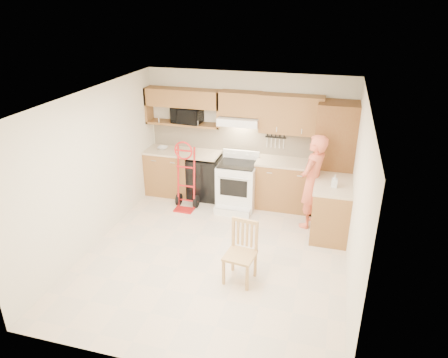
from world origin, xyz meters
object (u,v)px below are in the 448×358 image
at_px(hand_truck, 185,179).
at_px(range, 237,182).
at_px(person, 313,182).
at_px(dining_chair, 240,253).
at_px(microwave, 187,115).

bearing_deg(hand_truck, range, 19.42).
distance_m(range, person, 1.48).
xyz_separation_m(range, dining_chair, (0.58, -2.18, -0.07)).
height_order(range, person, person).
height_order(hand_truck, dining_chair, hand_truck).
bearing_deg(microwave, dining_chair, -52.21).
relative_size(microwave, range, 0.54).
distance_m(microwave, hand_truck, 1.28).
xyz_separation_m(person, dining_chair, (-0.83, -1.87, -0.39)).
relative_size(hand_truck, dining_chair, 1.35).
bearing_deg(dining_chair, range, 112.47).
bearing_deg(range, person, -12.34).
bearing_deg(microwave, person, -11.46).
bearing_deg(microwave, hand_truck, -71.44).
xyz_separation_m(person, hand_truck, (-2.34, 0.00, -0.23)).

